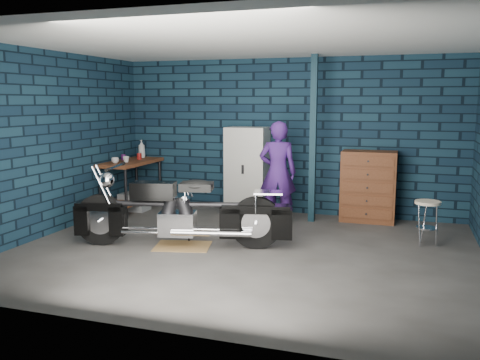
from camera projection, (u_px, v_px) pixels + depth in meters
The scene contains 16 objects.
ground at pixel (244, 251), 6.74m from camera, with size 6.00×6.00×0.00m, color #514E4C.
room_walls at pixel (256, 106), 6.96m from camera, with size 6.02×5.01×2.71m.
support_post at pixel (313, 140), 8.19m from camera, with size 0.10×0.10×2.70m, color #112A35.
workbench at pixel (132, 186), 9.13m from camera, with size 0.60×1.40×0.91m, color brown.
drip_mat at pixel (183, 246), 6.93m from camera, with size 0.74×0.56×0.01m, color olive.
motorcycle at pixel (182, 207), 6.85m from camera, with size 2.52×0.68×1.11m, color black, non-canonical shape.
person at pixel (278, 172), 8.17m from camera, with size 0.60×0.40×1.65m, color #462079.
storage_bin at pixel (134, 202), 9.21m from camera, with size 0.50×0.35×0.31m, color gray.
locker at pixel (247, 170), 8.91m from camera, with size 0.71×0.51×1.52m, color silver.
tool_chest at pixel (368, 187), 8.30m from camera, with size 0.87×0.48×1.16m, color brown.
shop_stool at pixel (427, 223), 6.94m from camera, with size 0.34×0.34×0.62m, color beige, non-canonical shape.
cup_a at pixel (115, 160), 8.70m from camera, with size 0.12×0.12×0.10m, color beige.
cup_b at pixel (126, 159), 8.82m from camera, with size 0.11×0.11×0.10m, color beige.
mug_purple at pixel (123, 157), 9.15m from camera, with size 0.08×0.08×0.11m, color #55175F.
mug_red at pixel (139, 156), 9.25m from camera, with size 0.08×0.08×0.12m, color maroon.
bottle at pixel (142, 149), 9.52m from camera, with size 0.13×0.13×0.34m, color gray.
Camera 1 is at (1.98, -6.20, 1.97)m, focal length 38.00 mm.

